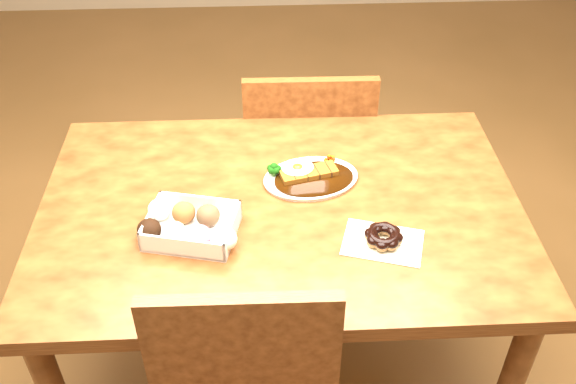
{
  "coord_description": "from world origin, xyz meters",
  "views": [
    {
      "loc": [
        -0.04,
        -1.22,
        1.78
      ],
      "look_at": [
        0.02,
        -0.03,
        0.81
      ],
      "focal_mm": 40.0,
      "sensor_mm": 36.0,
      "label": 1
    }
  ],
  "objects_px": {
    "donut_box": "(189,225)",
    "pon_de_ring": "(383,237)",
    "katsu_curry_plate": "(309,176)",
    "chair_far": "(306,163)",
    "table": "(281,233)"
  },
  "relations": [
    {
      "from": "katsu_curry_plate",
      "to": "pon_de_ring",
      "type": "distance_m",
      "value": 0.29
    },
    {
      "from": "table",
      "to": "chair_far",
      "type": "distance_m",
      "value": 0.57
    },
    {
      "from": "chair_far",
      "to": "table",
      "type": "bearing_deg",
      "value": 79.53
    },
    {
      "from": "table",
      "to": "katsu_curry_plate",
      "type": "distance_m",
      "value": 0.17
    },
    {
      "from": "chair_far",
      "to": "pon_de_ring",
      "type": "distance_m",
      "value": 0.75
    },
    {
      "from": "donut_box",
      "to": "pon_de_ring",
      "type": "height_order",
      "value": "donut_box"
    },
    {
      "from": "chair_far",
      "to": "katsu_curry_plate",
      "type": "bearing_deg",
      "value": 87.05
    },
    {
      "from": "chair_far",
      "to": "pon_de_ring",
      "type": "height_order",
      "value": "chair_far"
    },
    {
      "from": "chair_far",
      "to": "pon_de_ring",
      "type": "xyz_separation_m",
      "value": [
        0.12,
        -0.68,
        0.29
      ]
    },
    {
      "from": "katsu_curry_plate",
      "to": "pon_de_ring",
      "type": "height_order",
      "value": "katsu_curry_plate"
    },
    {
      "from": "donut_box",
      "to": "pon_de_ring",
      "type": "relative_size",
      "value": 1.14
    },
    {
      "from": "katsu_curry_plate",
      "to": "donut_box",
      "type": "relative_size",
      "value": 1.13
    },
    {
      "from": "donut_box",
      "to": "pon_de_ring",
      "type": "xyz_separation_m",
      "value": [
        0.45,
        -0.05,
        -0.01
      ]
    },
    {
      "from": "table",
      "to": "chair_far",
      "type": "relative_size",
      "value": 1.38
    },
    {
      "from": "katsu_curry_plate",
      "to": "chair_far",
      "type": "bearing_deg",
      "value": 86.19
    }
  ]
}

